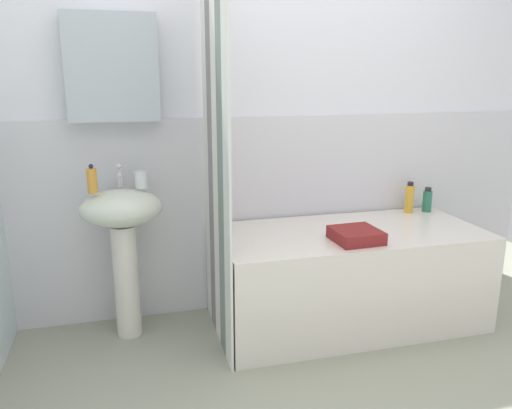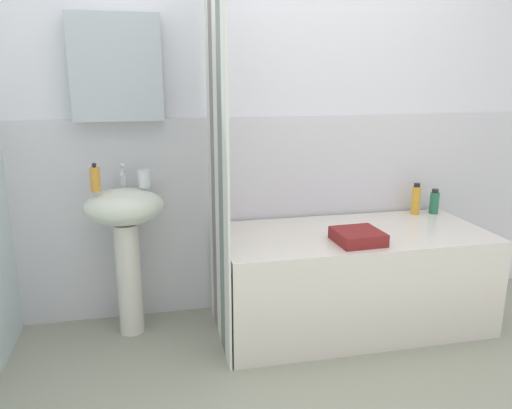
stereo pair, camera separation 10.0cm
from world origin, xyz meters
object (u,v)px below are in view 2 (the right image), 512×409
object	(u,v)px
sink	(126,229)
lotion_bottle	(434,202)
soap_dispenser	(95,179)
bathtub	(351,278)
toothbrush_cup	(144,179)
towel_folded	(358,237)
conditioner_bottle	(416,200)

from	to	relation	value
sink	lotion_bottle	distance (m)	1.94
soap_dispenser	bathtub	bearing A→B (deg)	-5.30
sink	soap_dispenser	xyz separation A→B (m)	(-0.14, -0.04, 0.29)
toothbrush_cup	lotion_bottle	size ratio (longest dim) A/B	0.56
sink	lotion_bottle	xyz separation A→B (m)	(1.93, 0.09, 0.02)
towel_folded	sink	bearing A→B (deg)	163.80
sink	bathtub	distance (m)	1.32
toothbrush_cup	lotion_bottle	world-z (taller)	toothbrush_cup
lotion_bottle	bathtub	bearing A→B (deg)	-158.65
soap_dispenser	conditioner_bottle	distance (m)	1.96
sink	bathtub	xyz separation A→B (m)	(1.27, -0.17, -0.34)
bathtub	towel_folded	size ratio (longest dim) A/B	6.33
lotion_bottle	sink	bearing A→B (deg)	-177.30
toothbrush_cup	conditioner_bottle	distance (m)	1.71
toothbrush_cup	towel_folded	world-z (taller)	toothbrush_cup
bathtub	sink	bearing A→B (deg)	172.44
towel_folded	soap_dispenser	bearing A→B (deg)	166.88
soap_dispenser	bathtub	xyz separation A→B (m)	(1.40, -0.13, -0.63)
soap_dispenser	conditioner_bottle	world-z (taller)	soap_dispenser
toothbrush_cup	conditioner_bottle	xyz separation A→B (m)	(1.69, 0.08, -0.23)
sink	toothbrush_cup	xyz separation A→B (m)	(0.12, 0.02, 0.27)
sink	lotion_bottle	world-z (taller)	sink
bathtub	conditioner_bottle	world-z (taller)	conditioner_bottle
toothbrush_cup	lotion_bottle	bearing A→B (deg)	2.18
conditioner_bottle	lotion_bottle	bearing A→B (deg)	-3.72
soap_dispenser	toothbrush_cup	size ratio (longest dim) A/B	1.69
sink	conditioner_bottle	bearing A→B (deg)	3.15
soap_dispenser	sink	bearing A→B (deg)	15.56
soap_dispenser	lotion_bottle	bearing A→B (deg)	3.57
sink	soap_dispenser	size ratio (longest dim) A/B	5.53
soap_dispenser	towel_folded	bearing A→B (deg)	-13.12
toothbrush_cup	bathtub	distance (m)	1.32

